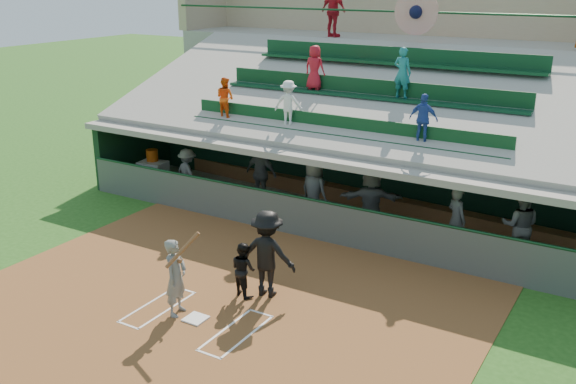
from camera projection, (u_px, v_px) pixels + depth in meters
The scene contains 20 objects.
ground at pixel (196, 320), 13.23m from camera, with size 100.00×100.00×0.00m, color #215016.
dirt_slab at pixel (211, 309), 13.63m from camera, with size 11.00×9.00×0.02m, color brown.
home_plate at pixel (196, 319), 13.22m from camera, with size 0.43×0.43×0.03m, color white.
batters_box_chalk at pixel (196, 319), 13.22m from camera, with size 2.65×1.85×0.01m.
dugout_floor at pixel (341, 218), 18.71m from camera, with size 16.00×3.50×0.04m, color gray.
concourse_slab at pixel (425, 103), 23.47m from camera, with size 20.00×3.00×4.60m, color gray.
grandstand at pixel (394, 119), 21.06m from camera, with size 20.40×10.40×7.80m.
batter_at_plate at pixel (176, 277), 13.19m from camera, with size 0.88×0.76×1.95m.
catcher at pixel (243, 269), 14.05m from camera, with size 0.60×0.47×1.24m, color black.
home_umpire at pixel (267, 254), 13.95m from camera, with size 1.27×0.73×1.96m, color black.
dugout_bench at pixel (366, 199), 19.58m from camera, with size 15.07×0.45×0.45m, color #956036.
white_table at pixel (153, 173), 21.63m from camera, with size 0.89×0.67×0.78m, color silver.
water_cooler at pixel (152, 155), 21.53m from camera, with size 0.39×0.39×0.39m, color #E0550D.
dugout_player_a at pixel (188, 173), 20.19m from camera, with size 1.03×0.59×1.59m, color #60625D.
dugout_player_b at pixel (261, 173), 19.65m from camera, with size 1.12×0.47×1.91m, color #51534E.
dugout_player_c at pixel (314, 191), 18.17m from camera, with size 0.90×0.59×1.84m, color #565954.
dugout_player_d at pixel (371, 201), 17.33m from camera, with size 1.71×0.55×1.85m, color #575954.
dugout_player_e at pixel (456, 219), 16.25m from camera, with size 0.62×0.40×1.69m, color #5A5C57.
dugout_player_f at pixel (520, 226), 15.62m from camera, with size 0.90×0.70×1.85m, color #5B5D58.
concourse_staff_a at pixel (334, 10), 23.23m from camera, with size 1.11×0.46×1.89m, color red.
Camera 1 is at (7.63, -9.05, 6.75)m, focal length 40.00 mm.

